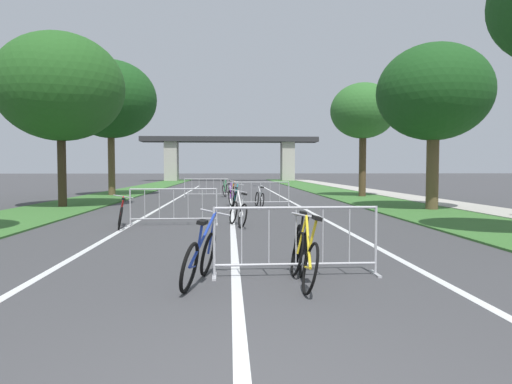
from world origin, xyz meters
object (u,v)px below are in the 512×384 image
bicycle_teal_5 (235,198)px  bicycle_black_7 (301,247)px  bicycle_orange_9 (232,191)px  tree_left_cypress_far (60,87)px  tree_right_maple_mid (363,111)px  bicycle_blue_2 (200,257)px  bicycle_silver_6 (260,199)px  crowd_barrier_fourth (206,188)px  tree_right_oak_near (434,93)px  crowd_barrier_nearest (296,241)px  bicycle_red_0 (121,215)px  crowd_barrier_second (174,207)px  bicycle_white_3 (238,213)px  bicycle_purple_8 (232,197)px  crowd_barrier_third (261,194)px  bicycle_yellow_1 (304,257)px  bicycle_green_4 (226,190)px  tree_left_pine_near (111,100)px

bicycle_teal_5 → bicycle_black_7: bicycle_teal_5 is taller
bicycle_black_7 → bicycle_orange_9: bearing=-84.1°
tree_left_cypress_far → tree_right_maple_mid: tree_left_cypress_far is taller
bicycle_blue_2 → bicycle_silver_6: 13.03m
crowd_barrier_fourth → bicycle_teal_5: 7.09m
tree_left_cypress_far → tree_right_maple_mid: 15.70m
tree_right_maple_mid → bicycle_blue_2: tree_right_maple_mid is taller
tree_right_oak_near → crowd_barrier_nearest: (-6.80, -10.54, -3.97)m
bicycle_red_0 → bicycle_teal_5: size_ratio=0.99×
crowd_barrier_nearest → crowd_barrier_fourth: same height
bicycle_red_0 → crowd_barrier_second: bearing=5.7°
bicycle_teal_5 → bicycle_white_3: bearing=-85.1°
tree_right_oak_near → bicycle_silver_6: (-6.53, 1.98, -4.13)m
bicycle_blue_2 → bicycle_purple_8: bicycle_purple_8 is taller
bicycle_purple_8 → bicycle_teal_5: bearing=-73.4°
bicycle_white_3 → crowd_barrier_second: bearing=153.9°
bicycle_blue_2 → bicycle_white_3: 6.50m
crowd_barrier_third → tree_right_oak_near: bearing=-20.1°
bicycle_black_7 → bicycle_purple_8: bicycle_purple_8 is taller
bicycle_teal_5 → crowd_barrier_fourth: bearing=107.2°
tree_right_oak_near → tree_left_cypress_far: bearing=171.9°
bicycle_yellow_1 → tree_right_oak_near: bearing=57.9°
bicycle_green_4 → bicycle_white_3: bearing=-76.7°
bicycle_red_0 → bicycle_black_7: bearing=-66.9°
tree_left_cypress_far → crowd_barrier_fourth: bearing=50.4°
bicycle_red_0 → bicycle_teal_5: (3.21, 6.46, 0.03)m
tree_left_cypress_far → bicycle_orange_9: 10.45m
tree_right_oak_near → bicycle_green_4: bearing=130.3°
crowd_barrier_third → crowd_barrier_fourth: (-2.63, 6.45, 0.00)m
tree_right_maple_mid → bicycle_silver_6: size_ratio=3.85×
bicycle_teal_5 → crowd_barrier_nearest: bearing=-81.8°
bicycle_teal_5 → bicycle_orange_9: (-0.08, 6.44, -0.02)m
bicycle_black_7 → bicycle_purple_8: (-1.01, 12.99, 0.02)m
bicycle_blue_2 → bicycle_teal_5: size_ratio=1.01×
bicycle_red_0 → bicycle_green_4: 14.24m
bicycle_white_3 → bicycle_red_0: bearing=167.4°
tree_left_pine_near → crowd_barrier_fourth: bearing=-16.5°
tree_left_pine_near → bicycle_black_7: 22.79m
crowd_barrier_third → bicycle_teal_5: (-1.11, -0.47, -0.15)m
crowd_barrier_nearest → bicycle_blue_2: bearing=-164.1°
tree_left_cypress_far → bicycle_orange_9: (7.02, 6.25, -4.56)m
crowd_barrier_fourth → bicycle_red_0: crowd_barrier_fourth is taller
bicycle_green_4 → bicycle_black_7: bearing=-74.7°
bicycle_black_7 → tree_right_maple_mid: bearing=-106.1°
bicycle_black_7 → bicycle_teal_5: bearing=-82.8°
bicycle_red_0 → bicycle_green_4: bicycle_green_4 is taller
crowd_barrier_fourth → bicycle_black_7: 19.12m
crowd_barrier_third → bicycle_yellow_1: bearing=-91.3°
bicycle_blue_2 → bicycle_purple_8: (0.52, 13.79, 0.02)m
crowd_barrier_nearest → bicycle_red_0: 7.18m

